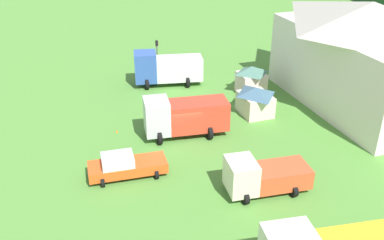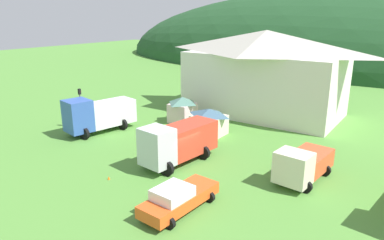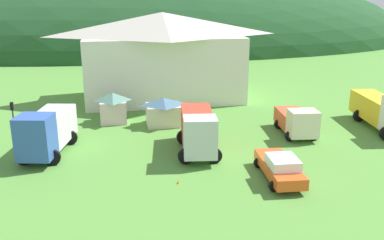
{
  "view_description": "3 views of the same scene",
  "coord_description": "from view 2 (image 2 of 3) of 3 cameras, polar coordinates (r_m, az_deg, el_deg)",
  "views": [
    {
      "loc": [
        28.49,
        -9.11,
        16.83
      ],
      "look_at": [
        1.25,
        0.29,
        2.08
      ],
      "focal_mm": 40.21,
      "sensor_mm": 36.0,
      "label": 1
    },
    {
      "loc": [
        14.86,
        -19.85,
        10.95
      ],
      "look_at": [
        -1.36,
        3.56,
        2.41
      ],
      "focal_mm": 33.03,
      "sensor_mm": 36.0,
      "label": 2
    },
    {
      "loc": [
        -5.93,
        -28.35,
        11.28
      ],
      "look_at": [
        -0.54,
        1.17,
        2.19
      ],
      "focal_mm": 39.38,
      "sensor_mm": 36.0,
      "label": 3
    }
  ],
  "objects": [
    {
      "name": "play_shed_pink",
      "position": [
        37.06,
        -1.55,
        1.75
      ],
      "size": [
        2.47,
        2.62,
        2.72
      ],
      "color": "beige",
      "rests_on": "ground"
    },
    {
      "name": "traffic_light_west",
      "position": [
        36.14,
        -17.54,
        2.39
      ],
      "size": [
        0.2,
        0.32,
        4.08
      ],
      "color": "#4C4C51",
      "rests_on": "ground"
    },
    {
      "name": "box_truck_blue",
      "position": [
        34.93,
        -14.96,
        0.94
      ],
      "size": [
        3.83,
        7.08,
        3.5
      ],
      "rotation": [
        0.0,
        0.0,
        -1.77
      ],
      "color": "#3356AD",
      "rests_on": "ground"
    },
    {
      "name": "forested_hill_backdrop",
      "position": [
        92.18,
        25.46,
        8.27
      ],
      "size": [
        130.57,
        60.0,
        34.33
      ],
      "primitive_type": "ellipsoid",
      "color": "#1E4723",
      "rests_on": "ground"
    },
    {
      "name": "ground_plane",
      "position": [
        27.11,
        -1.94,
        -7.15
      ],
      "size": [
        200.0,
        200.0,
        0.0
      ],
      "primitive_type": "plane",
      "color": "#518C38"
    },
    {
      "name": "play_shed_cream",
      "position": [
        33.35,
        2.75,
        -0.18
      ],
      "size": [
        3.19,
        2.66,
        2.5
      ],
      "color": "beige",
      "rests_on": "ground"
    },
    {
      "name": "service_pickup_orange",
      "position": [
        20.8,
        -2.25,
        -12.45
      ],
      "size": [
        2.57,
        5.4,
        1.66
      ],
      "rotation": [
        0.0,
        0.0,
        -1.64
      ],
      "color": "#EB531E",
      "rests_on": "ground"
    },
    {
      "name": "depot_building",
      "position": [
        40.58,
        11.65,
        7.65
      ],
      "size": [
        17.78,
        10.03,
        9.34
      ],
      "color": "white",
      "rests_on": "ground"
    },
    {
      "name": "tow_truck_silver",
      "position": [
        26.71,
        -2.32,
        -3.46
      ],
      "size": [
        3.52,
        6.79,
        3.29
      ],
      "rotation": [
        0.0,
        0.0,
        -1.7
      ],
      "color": "silver",
      "rests_on": "ground"
    },
    {
      "name": "light_truck_cream",
      "position": [
        25.23,
        17.38,
        -6.79
      ],
      "size": [
        3.01,
        5.58,
        2.49
      ],
      "rotation": [
        0.0,
        0.0,
        -1.67
      ],
      "color": "beige",
      "rests_on": "ground"
    },
    {
      "name": "traffic_cone_near_pickup",
      "position": [
        25.41,
        -13.28,
        -9.32
      ],
      "size": [
        0.36,
        0.36,
        0.48
      ],
      "primitive_type": "cone",
      "color": "orange",
      "rests_on": "ground"
    }
  ]
}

